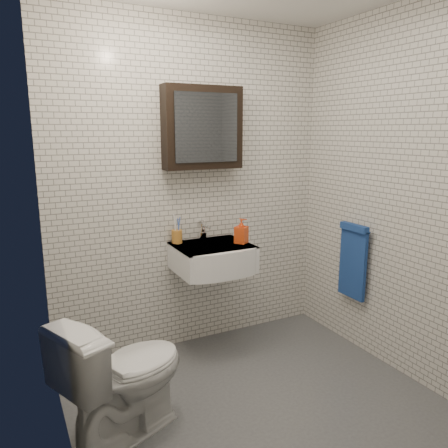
# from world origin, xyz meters

# --- Properties ---
(ground) EXTENTS (2.20, 2.00, 0.01)m
(ground) POSITION_xyz_m (0.00, 0.00, 0.01)
(ground) COLOR #4B4D52
(ground) RESTS_ON ground
(room_shell) EXTENTS (2.22, 2.02, 2.51)m
(room_shell) POSITION_xyz_m (0.00, 0.00, 1.47)
(room_shell) COLOR silver
(room_shell) RESTS_ON ground
(washbasin) EXTENTS (0.55, 0.50, 0.20)m
(washbasin) POSITION_xyz_m (0.05, 0.73, 0.76)
(washbasin) COLOR white
(washbasin) RESTS_ON room_shell
(faucet) EXTENTS (0.06, 0.20, 0.15)m
(faucet) POSITION_xyz_m (0.05, 0.93, 0.92)
(faucet) COLOR silver
(faucet) RESTS_ON washbasin
(mirror_cabinet) EXTENTS (0.60, 0.15, 0.60)m
(mirror_cabinet) POSITION_xyz_m (0.05, 0.93, 1.70)
(mirror_cabinet) COLOR black
(mirror_cabinet) RESTS_ON room_shell
(towel_rail) EXTENTS (0.09, 0.30, 0.58)m
(towel_rail) POSITION_xyz_m (1.04, 0.35, 0.72)
(towel_rail) COLOR silver
(towel_rail) RESTS_ON room_shell
(toothbrush_cup) EXTENTS (0.10, 0.10, 0.22)m
(toothbrush_cup) POSITION_xyz_m (-0.16, 0.94, 0.91)
(toothbrush_cup) COLOR #BA7A2E
(toothbrush_cup) RESTS_ON washbasin
(soap_bottle) EXTENTS (0.12, 0.12, 0.19)m
(soap_bottle) POSITION_xyz_m (0.27, 0.72, 0.94)
(soap_bottle) COLOR #FD5E1A
(soap_bottle) RESTS_ON washbasin
(toilet) EXTENTS (0.83, 0.66, 0.74)m
(toilet) POSITION_xyz_m (-0.80, 0.12, 0.37)
(toilet) COLOR white
(toilet) RESTS_ON ground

